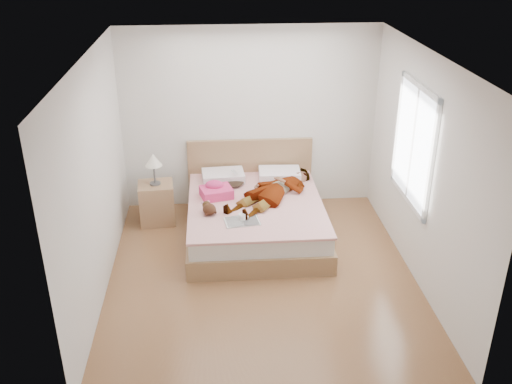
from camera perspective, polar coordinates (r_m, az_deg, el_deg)
The scene contains 11 objects.
ground at distance 6.87m, azimuth 0.56°, elevation -8.34°, with size 4.00×4.00×0.00m, color #542D1A.
woman at distance 7.57m, azimuth 1.79°, elevation 0.44°, with size 0.61×1.64×0.22m, color white.
hair at distance 7.97m, azimuth -2.64°, elevation 1.17°, with size 0.40×0.49×0.07m, color black.
phone at distance 7.87m, azimuth -2.14°, elevation 2.01°, with size 0.05×0.10×0.01m, color silver.
room_shell at distance 6.82m, azimuth 15.48°, elevation 4.60°, with size 4.00×4.00×4.00m.
bed at distance 7.61m, azimuth -0.11°, elevation -2.29°, with size 1.80×2.08×1.00m.
towel at distance 7.56m, azimuth -4.03°, elevation 0.15°, with size 0.47×0.41×0.21m.
magazine at distance 6.95m, azimuth -1.41°, elevation -2.93°, with size 0.46×0.34×0.03m.
coffee_mug at distance 6.94m, azimuth -1.37°, elevation -2.56°, with size 0.13×0.09×0.10m.
plush_toy at distance 7.13m, azimuth -4.74°, elevation -1.65°, with size 0.22×0.28×0.14m.
nightstand at distance 8.00m, azimuth -9.91°, elevation -0.78°, with size 0.51×0.46×1.02m.
Camera 1 is at (-0.52, -5.69, 3.82)m, focal length 40.00 mm.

